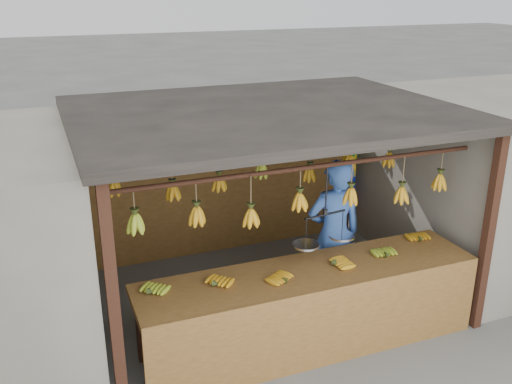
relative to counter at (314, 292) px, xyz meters
name	(u,v)px	position (x,y,z in m)	size (l,w,h in m)	color
ground	(265,296)	(-0.05, 1.23, -0.71)	(80.00, 80.00, 0.00)	#5B5B57
stall	(255,139)	(-0.05, 1.56, 1.26)	(4.30, 3.30, 2.40)	black
neighbor_right	(501,176)	(3.55, 1.23, 0.44)	(3.00, 3.00, 2.30)	slate
counter	(314,292)	(0.00, 0.00, 0.00)	(3.68, 0.84, 0.96)	brown
hanging_bananas	(264,175)	(-0.06, 1.24, 0.91)	(3.58, 2.24, 0.40)	#92A523
balance_scale	(324,237)	(0.22, 0.23, 0.50)	(0.73, 0.33, 0.85)	black
vendor	(334,234)	(0.66, 0.80, 0.21)	(0.67, 0.44, 1.85)	#3359A5
bag_bundles	(349,173)	(1.89, 2.58, 0.28)	(0.08, 0.26, 1.25)	#199926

